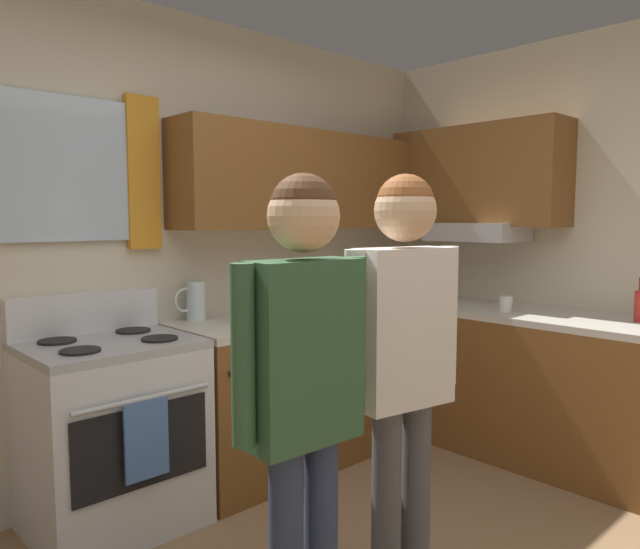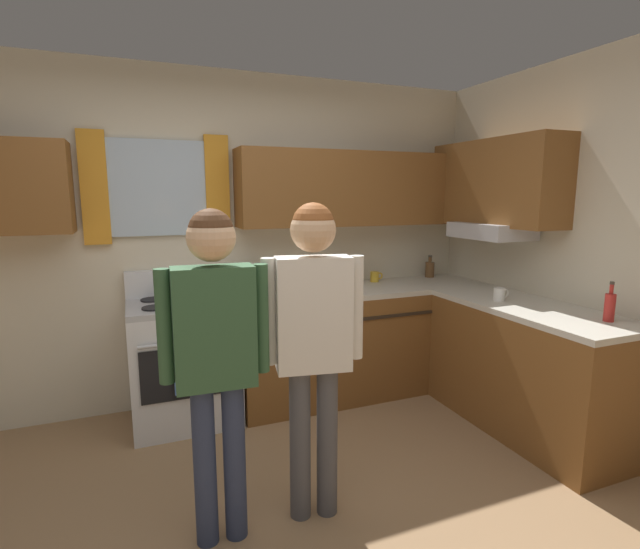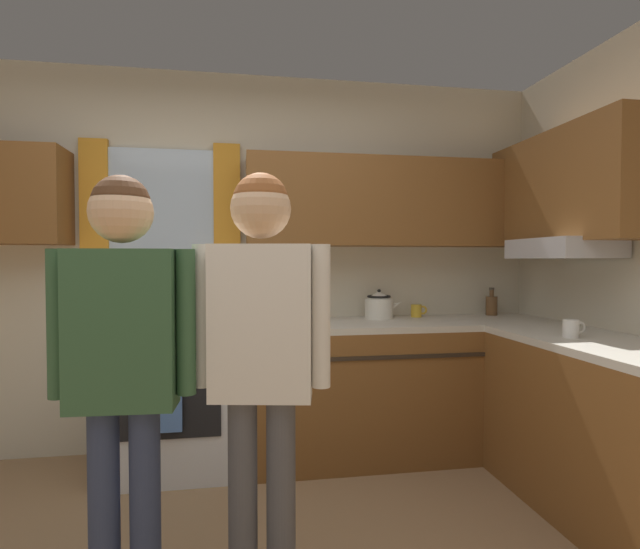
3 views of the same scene
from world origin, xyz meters
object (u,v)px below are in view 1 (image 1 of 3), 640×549
at_px(bottle_sauce_red, 640,305).
at_px(adult_left, 304,371).
at_px(mug_ceramic_white, 506,304).
at_px(adult_in_plaid, 403,344).
at_px(stove_oven, 112,431).
at_px(water_pitcher, 195,301).
at_px(bottle_squat_brown, 389,284).
at_px(stovetop_kettle, 308,292).
at_px(mug_mustard_yellow, 335,295).
at_px(bottle_milk_white, 251,302).

xyz_separation_m(bottle_sauce_red, adult_left, (-2.34, 0.17, 0.02)).
xyz_separation_m(mug_ceramic_white, adult_in_plaid, (-1.65, -0.52, 0.08)).
xyz_separation_m(stove_oven, water_pitcher, (0.59, 0.21, 0.54)).
height_order(stove_oven, bottle_squat_brown, bottle_squat_brown).
xyz_separation_m(mug_ceramic_white, water_pitcher, (-1.56, 1.03, 0.06)).
distance_m(stovetop_kettle, adult_left, 2.02).
relative_size(bottle_sauce_red, mug_mustard_yellow, 2.04).
height_order(mug_mustard_yellow, water_pitcher, water_pitcher).
relative_size(bottle_sauce_red, water_pitcher, 1.12).
height_order(mug_mustard_yellow, adult_left, adult_left).
distance_m(bottle_sauce_red, bottle_squat_brown, 1.73).
bearing_deg(bottle_milk_white, mug_mustard_yellow, 17.51).
relative_size(adult_left, adult_in_plaid, 0.99).
bearing_deg(bottle_squat_brown, adult_in_plaid, -138.72).
distance_m(mug_mustard_yellow, adult_in_plaid, 1.93).
distance_m(mug_mustard_yellow, mug_ceramic_white, 1.12).
xyz_separation_m(mug_mustard_yellow, adult_left, (-1.66, -1.53, 0.06)).
height_order(water_pitcher, adult_left, adult_left).
relative_size(bottle_sauce_red, adult_left, 0.15).
distance_m(bottle_sauce_red, mug_mustard_yellow, 1.84).
distance_m(stove_oven, mug_mustard_yellow, 1.76).
bearing_deg(mug_ceramic_white, bottle_squat_brown, 83.62).
xyz_separation_m(bottle_sauce_red, water_pitcher, (-1.77, 1.72, 0.02)).
bearing_deg(stovetop_kettle, bottle_squat_brown, 4.10).
bearing_deg(bottle_sauce_red, stovetop_kettle, 120.33).
bearing_deg(mug_mustard_yellow, stove_oven, -173.69).
bearing_deg(mug_ceramic_white, water_pitcher, 146.63).
xyz_separation_m(bottle_squat_brown, stovetop_kettle, (-0.88, -0.06, 0.02)).
distance_m(bottle_squat_brown, adult_left, 2.74).
relative_size(stovetop_kettle, adult_in_plaid, 0.17).
bearing_deg(water_pitcher, bottle_squat_brown, 0.08).
distance_m(mug_mustard_yellow, stovetop_kettle, 0.30).
bearing_deg(bottle_sauce_red, adult_in_plaid, 174.67).
bearing_deg(bottle_sauce_red, stove_oven, 147.22).
height_order(bottle_milk_white, mug_ceramic_white, bottle_milk_white).
bearing_deg(bottle_sauce_red, water_pitcher, 135.71).
height_order(stove_oven, stovetop_kettle, stovetop_kettle).
height_order(stovetop_kettle, adult_in_plaid, adult_in_plaid).
relative_size(bottle_squat_brown, mug_mustard_yellow, 1.71).
bearing_deg(water_pitcher, stovetop_kettle, -4.39).
relative_size(stovetop_kettle, water_pitcher, 1.24).
bearing_deg(adult_in_plaid, water_pitcher, 86.66).
height_order(bottle_milk_white, adult_left, adult_left).
relative_size(mug_ceramic_white, stovetop_kettle, 0.46).
relative_size(stove_oven, mug_mustard_yellow, 9.15).
bearing_deg(bottle_squat_brown, bottle_sauce_red, -87.06).
bearing_deg(stovetop_kettle, bottle_sauce_red, -59.67).
height_order(bottle_squat_brown, adult_left, adult_left).
relative_size(bottle_milk_white, adult_in_plaid, 0.19).
bearing_deg(bottle_sauce_red, mug_mustard_yellow, 111.75).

